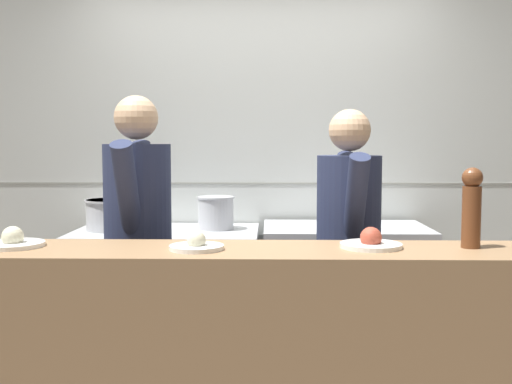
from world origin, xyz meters
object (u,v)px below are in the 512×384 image
(stock_pot, at_px, (111,214))
(chef_sous, at_px, (348,249))
(chef_head_cook, at_px, (138,242))
(mixing_bowl_steel, at_px, (360,221))
(pepper_mill, at_px, (472,206))
(plated_dish_dessert, at_px, (371,242))
(plated_dish_appetiser, at_px, (196,245))
(sauce_pot, at_px, (216,212))
(plated_dish_main, at_px, (13,242))
(oven_range, at_px, (167,298))

(stock_pot, relative_size, chef_sous, 0.21)
(stock_pot, height_order, chef_head_cook, chef_head_cook)
(mixing_bowl_steel, distance_m, pepper_mill, 1.31)
(plated_dish_dessert, relative_size, chef_head_cook, 0.15)
(stock_pot, bearing_deg, plated_dish_dessert, -42.59)
(plated_dish_appetiser, bearing_deg, sauce_pot, 91.98)
(chef_head_cook, distance_m, chef_sous, 1.07)
(plated_dish_main, bearing_deg, oven_range, 72.70)
(plated_dish_main, bearing_deg, stock_pot, 87.36)
(plated_dish_main, distance_m, pepper_mill, 1.90)
(stock_pot, bearing_deg, pepper_mill, -35.48)
(stock_pot, height_order, sauce_pot, sauce_pot)
(mixing_bowl_steel, xyz_separation_m, plated_dish_appetiser, (-0.86, -1.33, 0.08))
(plated_dish_main, bearing_deg, sauce_pot, 62.27)
(sauce_pot, distance_m, chef_sous, 1.09)
(plated_dish_appetiser, bearing_deg, chef_sous, 42.57)
(mixing_bowl_steel, xyz_separation_m, chef_sous, (-0.16, -0.69, -0.05))
(stock_pot, xyz_separation_m, chef_sous, (1.41, -0.73, -0.09))
(sauce_pot, bearing_deg, plated_dish_dessert, -60.73)
(plated_dish_appetiser, distance_m, plated_dish_dessert, 0.72)
(mixing_bowl_steel, relative_size, plated_dish_dessert, 0.80)
(plated_dish_dessert, relative_size, pepper_mill, 0.77)
(chef_head_cook, xyz_separation_m, chef_sous, (1.07, 0.03, -0.04))
(mixing_bowl_steel, distance_m, plated_dish_dessert, 1.28)
(oven_range, height_order, chef_head_cook, chef_head_cook)
(stock_pot, xyz_separation_m, plated_dish_dessert, (1.42, -1.31, 0.04))
(stock_pot, distance_m, plated_dish_appetiser, 1.54)
(stock_pot, relative_size, mixing_bowl_steel, 1.63)
(stock_pot, distance_m, sauce_pot, 0.66)
(plated_dish_main, distance_m, plated_dish_appetiser, 0.77)
(plated_dish_dessert, bearing_deg, plated_dish_main, -179.51)
(stock_pot, height_order, plated_dish_main, plated_dish_main)
(oven_range, height_order, plated_dish_main, plated_dish_main)
(oven_range, relative_size, mixing_bowl_steel, 5.70)
(mixing_bowl_steel, xyz_separation_m, plated_dish_dessert, (-0.15, -1.27, 0.08))
(plated_dish_appetiser, height_order, pepper_mill, pepper_mill)
(oven_range, distance_m, plated_dish_main, 1.50)
(plated_dish_main, distance_m, plated_dish_dessert, 1.48)
(stock_pot, relative_size, chef_head_cook, 0.20)
(sauce_pot, bearing_deg, stock_pot, -175.48)
(stock_pot, xyz_separation_m, sauce_pot, (0.66, 0.05, 0.01))
(oven_range, distance_m, plated_dish_appetiser, 1.53)
(oven_range, distance_m, chef_head_cook, 0.90)
(plated_dish_appetiser, relative_size, plated_dish_dessert, 0.87)
(sauce_pot, relative_size, chef_head_cook, 0.15)
(plated_dish_appetiser, xyz_separation_m, pepper_mill, (1.12, 0.07, 0.15))
(mixing_bowl_steel, height_order, pepper_mill, pepper_mill)
(oven_range, xyz_separation_m, sauce_pot, (0.31, 0.05, 0.55))
(sauce_pot, bearing_deg, oven_range, -170.09)
(mixing_bowl_steel, bearing_deg, pepper_mill, -78.31)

